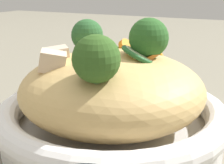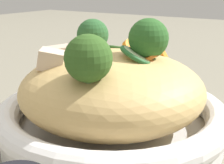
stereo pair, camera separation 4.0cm
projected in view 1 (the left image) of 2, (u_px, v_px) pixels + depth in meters
The scene contains 7 objects.
ground_plane at pixel (112, 139), 0.42m from camera, with size 3.00×3.00×0.00m, color gray.
serving_bowl at pixel (112, 120), 0.41m from camera, with size 0.29×0.29×0.05m.
noodle_heap at pixel (112, 89), 0.40m from camera, with size 0.23×0.23×0.09m.
broccoli_florets at pixel (111, 44), 0.38m from camera, with size 0.18×0.16×0.07m.
carrot_coins at pixel (145, 52), 0.43m from camera, with size 0.11×0.08×0.04m.
zucchini_slices at pixel (131, 51), 0.42m from camera, with size 0.13×0.11×0.03m.
chicken_chunks at pixel (55, 59), 0.38m from camera, with size 0.07×0.05×0.03m.
Camera 1 is at (-0.34, -0.17, 0.20)m, focal length 51.85 mm.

